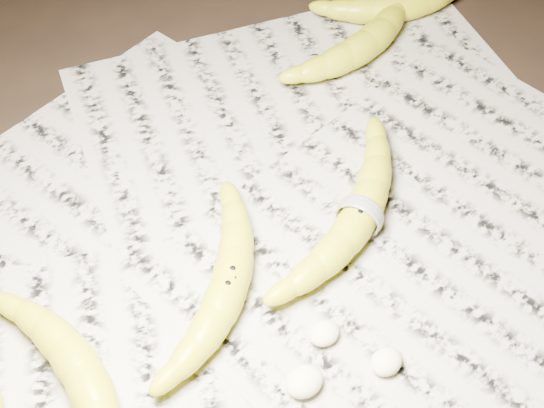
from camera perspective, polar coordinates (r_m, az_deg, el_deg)
ground at (r=0.80m, az=0.20°, el=-4.41°), size 3.00×3.00×0.00m
newspaper_patch at (r=0.82m, az=-0.37°, el=-1.89°), size 0.90×0.70×0.01m
banana_left_b at (r=0.72m, az=-14.05°, el=-12.32°), size 0.08×0.21×0.04m
banana_center at (r=0.75m, az=-3.28°, el=-6.00°), size 0.21×0.18×0.04m
banana_taped at (r=0.80m, az=6.66°, el=-0.76°), size 0.25×0.16×0.04m
banana_upper_a at (r=1.01m, az=7.17°, el=12.05°), size 0.22×0.10×0.04m
banana_upper_b at (r=1.08m, az=9.52°, el=14.55°), size 0.20×0.14×0.04m
measuring_tape at (r=0.80m, az=6.66°, el=-0.76°), size 0.03×0.05×0.05m
flesh_chunk_a at (r=0.71m, az=2.45°, el=-13.07°), size 0.04×0.03×0.02m
flesh_chunk_b at (r=0.73m, az=8.64°, el=-11.52°), size 0.03×0.03×0.02m
flesh_chunk_c at (r=0.73m, az=3.97°, el=-9.53°), size 0.03×0.03×0.02m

